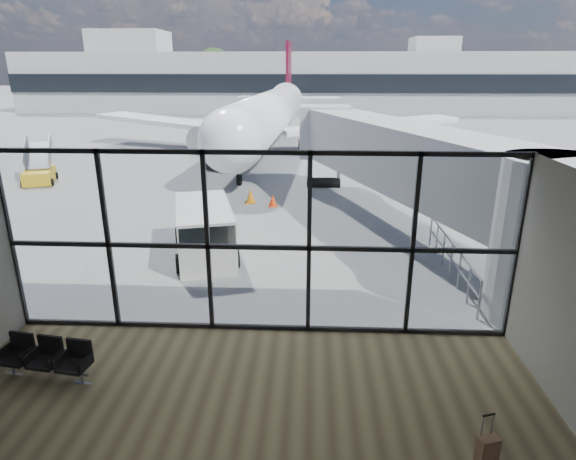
# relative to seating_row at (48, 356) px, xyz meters

# --- Properties ---
(ground) EXTENTS (220.00, 220.00, 0.00)m
(ground) POSITION_rel_seating_row_xyz_m (4.25, 42.12, -0.49)
(ground) COLOR slate
(ground) RESTS_ON ground
(lounge_shell) EXTENTS (12.02, 8.01, 4.51)m
(lounge_shell) POSITION_rel_seating_row_xyz_m (4.25, -2.68, 2.16)
(lounge_shell) COLOR brown
(lounge_shell) RESTS_ON ground
(glass_curtain_wall) EXTENTS (12.10, 0.12, 4.50)m
(glass_curtain_wall) POSITION_rel_seating_row_xyz_m (4.25, 2.12, 1.76)
(glass_curtain_wall) COLOR white
(glass_curtain_wall) RESTS_ON ground
(jet_bridge) EXTENTS (8.00, 16.50, 4.33)m
(jet_bridge) POSITION_rel_seating_row_xyz_m (9.15, 9.20, 2.27)
(jet_bridge) COLOR gray
(jet_bridge) RESTS_ON ground
(apron_railing) EXTENTS (0.06, 5.46, 1.11)m
(apron_railing) POSITION_rel_seating_row_xyz_m (9.85, 5.62, 0.23)
(apron_railing) COLOR gray
(apron_railing) RESTS_ON ground
(far_terminal) EXTENTS (80.00, 12.20, 11.00)m
(far_terminal) POSITION_rel_seating_row_xyz_m (3.66, 64.09, 3.72)
(far_terminal) COLOR #B6B7B2
(far_terminal) RESTS_ON ground
(tree_0) EXTENTS (4.95, 4.95, 7.12)m
(tree_0) POSITION_rel_seating_row_xyz_m (-40.75, 74.12, 4.14)
(tree_0) COLOR #382619
(tree_0) RESTS_ON ground
(tree_1) EXTENTS (5.61, 5.61, 8.07)m
(tree_1) POSITION_rel_seating_row_xyz_m (-34.75, 74.12, 4.77)
(tree_1) COLOR #382619
(tree_1) RESTS_ON ground
(tree_2) EXTENTS (6.27, 6.27, 9.03)m
(tree_2) POSITION_rel_seating_row_xyz_m (-28.75, 74.12, 5.39)
(tree_2) COLOR #382619
(tree_2) RESTS_ON ground
(tree_3) EXTENTS (4.95, 4.95, 7.12)m
(tree_3) POSITION_rel_seating_row_xyz_m (-22.75, 74.12, 4.14)
(tree_3) COLOR #382619
(tree_3) RESTS_ON ground
(tree_4) EXTENTS (5.61, 5.61, 8.07)m
(tree_4) POSITION_rel_seating_row_xyz_m (-16.75, 74.12, 4.77)
(tree_4) COLOR #382619
(tree_4) RESTS_ON ground
(tree_5) EXTENTS (6.27, 6.27, 9.03)m
(tree_5) POSITION_rel_seating_row_xyz_m (-10.75, 74.12, 5.39)
(tree_5) COLOR #382619
(tree_5) RESTS_ON ground
(seating_row) EXTENTS (1.98, 0.82, 0.88)m
(seating_row) POSITION_rel_seating_row_xyz_m (0.00, 0.00, 0.00)
(seating_row) COLOR gray
(seating_row) RESTS_ON ground
(suitcase) EXTENTS (0.38, 0.31, 0.92)m
(suitcase) POSITION_rel_seating_row_xyz_m (8.44, -1.99, -0.21)
(suitcase) COLOR brown
(suitcase) RESTS_ON ground
(airliner) EXTENTS (29.05, 33.66, 8.67)m
(airliner) POSITION_rel_seating_row_xyz_m (2.18, 30.23, 2.15)
(airliner) COLOR white
(airliner) RESTS_ON ground
(service_van) EXTENTS (2.82, 4.43, 1.78)m
(service_van) POSITION_rel_seating_row_xyz_m (1.87, 6.90, 0.43)
(service_van) COLOR silver
(service_van) RESTS_ON ground
(belt_loader) EXTENTS (2.47, 3.67, 1.61)m
(belt_loader) POSITION_rel_seating_row_xyz_m (-0.10, 22.32, 0.05)
(belt_loader) COLOR black
(belt_loader) RESTS_ON ground
(mobile_stairs) EXTENTS (2.30, 3.24, 2.08)m
(mobile_stairs) POSITION_rel_seating_row_xyz_m (-9.78, 17.40, 0.01)
(mobile_stairs) COLOR gold
(mobile_stairs) RESTS_ON ground
(traffic_cone_a) EXTENTS (0.47, 0.47, 0.68)m
(traffic_cone_a) POSITION_rel_seating_row_xyz_m (2.57, 13.79, -0.17)
(traffic_cone_a) COLOR orange
(traffic_cone_a) RESTS_ON ground
(traffic_cone_b) EXTENTS (0.40, 0.40, 0.57)m
(traffic_cone_b) POSITION_rel_seating_row_xyz_m (3.69, 13.25, -0.22)
(traffic_cone_b) COLOR #FF3D0D
(traffic_cone_b) RESTS_ON ground
(traffic_cone_c) EXTENTS (0.42, 0.42, 0.60)m
(traffic_cone_c) POSITION_rel_seating_row_xyz_m (9.25, 19.12, -0.20)
(traffic_cone_c) COLOR #DB4F0B
(traffic_cone_c) RESTS_ON ground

